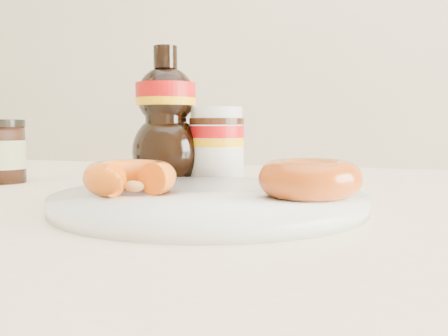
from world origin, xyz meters
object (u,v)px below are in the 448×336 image
(dining_table, at_px, (157,268))
(dark_jar, at_px, (5,152))
(donut_bitten, at_px, (130,177))
(syrup_bottle, at_px, (166,116))
(plate, at_px, (209,200))
(nutella_jar, at_px, (217,143))
(donut_whole, at_px, (310,178))

(dining_table, relative_size, dark_jar, 15.92)
(donut_bitten, height_order, syrup_bottle, syrup_bottle)
(plate, xyz_separation_m, nutella_jar, (-0.05, 0.19, 0.05))
(plate, bearing_deg, dining_table, 144.02)
(dining_table, height_order, plate, plate)
(plate, xyz_separation_m, donut_bitten, (-0.07, -0.02, 0.02))
(nutella_jar, relative_size, syrup_bottle, 0.56)
(donut_bitten, xyz_separation_m, nutella_jar, (0.02, 0.21, 0.03))
(plate, relative_size, syrup_bottle, 1.63)
(dining_table, relative_size, donut_bitten, 15.78)
(plate, bearing_deg, donut_bitten, -161.10)
(donut_whole, bearing_deg, plate, -178.93)
(donut_whole, bearing_deg, syrup_bottle, 142.12)
(donut_bitten, height_order, donut_whole, donut_whole)
(dining_table, height_order, donut_whole, donut_whole)
(donut_whole, xyz_separation_m, nutella_jar, (-0.15, 0.18, 0.02))
(donut_bitten, xyz_separation_m, syrup_bottle, (-0.04, 0.19, 0.06))
(dining_table, distance_m, syrup_bottle, 0.21)
(dining_table, xyz_separation_m, nutella_jar, (0.03, 0.12, 0.14))
(syrup_bottle, xyz_separation_m, dark_jar, (-0.22, -0.05, -0.05))
(syrup_bottle, height_order, dark_jar, syrup_bottle)
(nutella_jar, bearing_deg, plate, -74.77)
(plate, distance_m, nutella_jar, 0.20)
(syrup_bottle, bearing_deg, dark_jar, -168.15)
(donut_whole, distance_m, nutella_jar, 0.24)
(nutella_jar, bearing_deg, syrup_bottle, -164.08)
(syrup_bottle, bearing_deg, donut_bitten, -77.09)
(dining_table, bearing_deg, donut_whole, -18.14)
(nutella_jar, height_order, dark_jar, nutella_jar)
(nutella_jar, height_order, syrup_bottle, syrup_bottle)
(donut_bitten, relative_size, nutella_jar, 0.85)
(donut_whole, xyz_separation_m, syrup_bottle, (-0.21, 0.17, 0.06))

